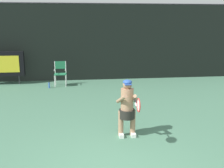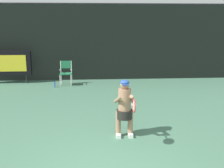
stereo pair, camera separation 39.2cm
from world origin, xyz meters
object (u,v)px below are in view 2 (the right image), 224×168
at_px(scoreboard, 7,63).
at_px(umpire_chair, 66,71).
at_px(tennis_racket, 134,105).
at_px(water_bottle, 55,84).
at_px(tennis_player, 125,106).

height_order(scoreboard, umpire_chair, scoreboard).
distance_m(scoreboard, tennis_racket, 8.32).
bearing_deg(umpire_chair, water_bottle, -139.25).
xyz_separation_m(scoreboard, tennis_player, (4.74, -6.09, -0.18)).
distance_m(water_bottle, tennis_racket, 6.46).
height_order(scoreboard, water_bottle, scoreboard).
xyz_separation_m(scoreboard, water_bottle, (2.26, -0.91, -0.82)).
xyz_separation_m(water_bottle, tennis_player, (2.48, -5.19, 0.65)).
relative_size(umpire_chair, tennis_racket, 1.79).
bearing_deg(scoreboard, tennis_player, -52.13).
relative_size(umpire_chair, tennis_player, 0.75).
distance_m(tennis_player, tennis_racket, 0.71).
height_order(umpire_chair, water_bottle, umpire_chair).
bearing_deg(tennis_player, umpire_chair, 109.73).
height_order(tennis_player, tennis_racket, tennis_player).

